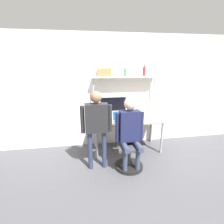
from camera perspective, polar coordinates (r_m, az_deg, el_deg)
ground_plane at (r=4.05m, az=6.11°, el=-14.43°), size 12.00×12.00×0.00m
wall_back at (r=4.36m, az=3.68°, el=6.76°), size 8.00×0.06×2.70m
desk at (r=4.12m, az=4.85°, el=-3.25°), size 1.61×0.78×0.77m
shelf_unit at (r=4.19m, az=4.20°, el=7.59°), size 1.53×0.24×1.73m
monitor at (r=4.18m, az=0.42°, el=2.08°), size 0.63×0.23×0.49m
laptop at (r=3.91m, az=2.50°, el=-2.12°), size 0.33×0.23×0.23m
cell_phone at (r=3.94m, az=6.74°, el=-2.94°), size 0.07×0.15×0.01m
office_chair at (r=3.59m, az=5.52°, el=-13.25°), size 0.56×0.56×0.94m
person_seated at (r=3.32m, az=5.91°, el=-5.27°), size 0.55×0.47×1.42m
person_standing at (r=3.27m, az=-5.09°, el=-3.05°), size 0.59×0.21×1.54m
bottle_green at (r=4.16m, az=4.34°, el=12.78°), size 0.06×0.06×0.21m
bottle_red at (r=4.29m, az=10.42°, el=12.96°), size 0.07×0.07×0.26m
storage_box at (r=4.07m, az=-2.51°, el=12.84°), size 0.31×0.18×0.19m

